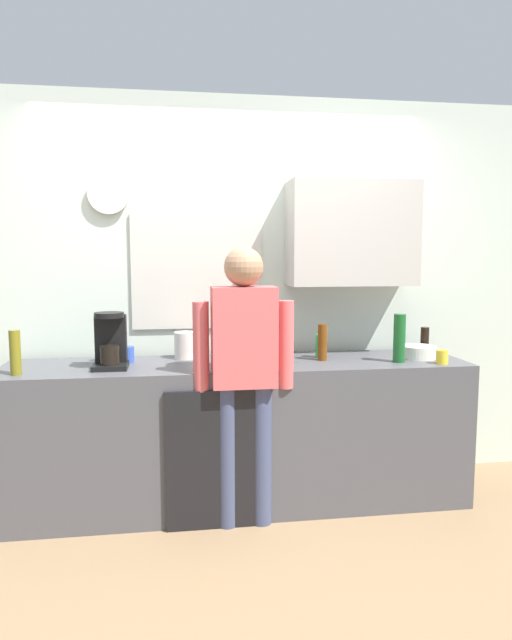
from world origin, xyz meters
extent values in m
plane|color=#8C6D4C|center=(0.00, 0.00, 0.00)|extent=(8.00, 8.00, 0.00)
cube|color=#4C4C51|center=(0.00, 0.30, 0.45)|extent=(2.84, 0.64, 0.90)
cube|color=black|center=(-0.17, -0.03, 0.40)|extent=(0.56, 0.02, 0.81)
cube|color=silver|center=(0.00, 0.73, 1.30)|extent=(4.44, 0.10, 2.60)
cube|color=beige|center=(-0.23, 0.67, 1.45)|extent=(0.86, 0.02, 0.76)
cube|color=#8CA5C6|center=(-0.23, 0.67, 1.45)|extent=(0.80, 0.02, 0.70)
cube|color=#B7B2A8|center=(0.78, 0.52, 1.70)|extent=(0.84, 0.32, 0.68)
cylinder|color=silver|center=(-0.79, 0.66, 1.95)|extent=(0.26, 0.03, 0.26)
cube|color=black|center=(-0.76, 0.22, 0.91)|extent=(0.20, 0.20, 0.03)
cube|color=black|center=(-0.76, 0.28, 1.07)|extent=(0.18, 0.08, 0.28)
cylinder|color=black|center=(-0.76, 0.19, 0.98)|extent=(0.11, 0.11, 0.11)
cylinder|color=black|center=(-0.76, 0.22, 1.21)|extent=(0.17, 0.17, 0.03)
cylinder|color=olive|center=(-1.25, 0.12, 1.02)|extent=(0.06, 0.06, 0.25)
cylinder|color=maroon|center=(0.11, 0.39, 1.01)|extent=(0.06, 0.06, 0.22)
cylinder|color=black|center=(1.28, 0.43, 0.99)|extent=(0.06, 0.06, 0.18)
cylinder|color=brown|center=(0.53, 0.30, 1.01)|extent=(0.06, 0.06, 0.23)
cylinder|color=#195923|center=(0.99, 0.17, 1.05)|extent=(0.07, 0.07, 0.30)
cylinder|color=#3351B2|center=(-0.68, 0.40, 0.95)|extent=(0.08, 0.08, 0.10)
cylinder|color=white|center=(-0.83, 0.47, 0.94)|extent=(0.08, 0.08, 0.09)
cylinder|color=yellow|center=(1.23, 0.08, 0.94)|extent=(0.07, 0.07, 0.08)
cylinder|color=white|center=(1.17, 0.28, 0.94)|extent=(0.22, 0.22, 0.08)
cylinder|color=#9E5638|center=(0.19, 0.50, 0.94)|extent=(0.10, 0.10, 0.09)
sphere|color=#2D7233|center=(0.19, 0.50, 1.05)|extent=(0.15, 0.15, 0.15)
cylinder|color=green|center=(0.54, 0.39, 0.97)|extent=(0.06, 0.06, 0.15)
cone|color=white|center=(0.54, 0.39, 1.06)|extent=(0.02, 0.02, 0.03)
cylinder|color=silver|center=(-0.32, 0.49, 0.98)|extent=(0.14, 0.14, 0.17)
cylinder|color=#3F4766|center=(-0.10, 0.00, 0.41)|extent=(0.12, 0.12, 0.82)
cylinder|color=#3F4766|center=(0.10, 0.00, 0.41)|extent=(0.12, 0.12, 0.82)
cube|color=#D85959|center=(0.00, 0.00, 1.10)|extent=(0.36, 0.20, 0.56)
sphere|color=#A57A59|center=(0.00, 0.00, 1.49)|extent=(0.22, 0.22, 0.22)
cylinder|color=#D85959|center=(-0.24, 0.00, 1.05)|extent=(0.09, 0.09, 0.50)
cylinder|color=#D85959|center=(0.24, 0.00, 1.05)|extent=(0.09, 0.09, 0.50)
camera|label=1|loc=(-0.38, -3.05, 1.55)|focal=31.11mm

